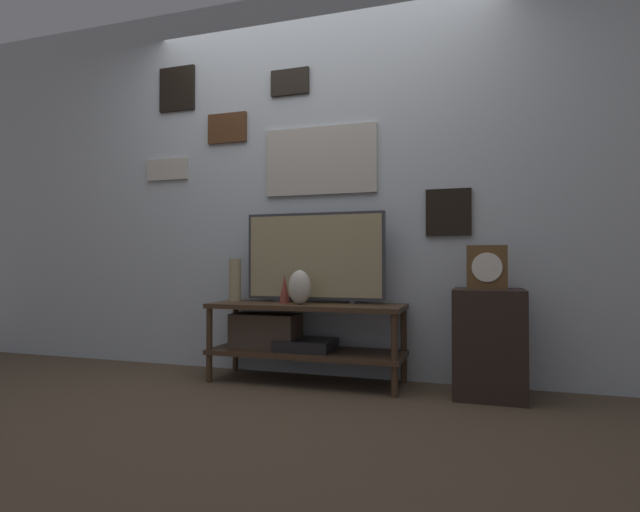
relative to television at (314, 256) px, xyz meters
The scene contains 9 objects.
ground_plane 0.89m from the television, 94.22° to the right, with size 12.00×12.00×0.00m, color #4C3D2D.
wall_back 0.57m from the television, 99.94° to the left, with size 6.40×0.08×2.70m.
media_console 0.52m from the television, 143.78° to the right, with size 1.27×0.42×0.51m.
television is the anchor object (origin of this frame).
vase_urn_stoneware 0.26m from the television, 107.52° to the right, with size 0.15×0.10×0.22m.
vase_tall_ceramic 0.59m from the television, behind, with size 0.08×0.08×0.29m.
vase_slim_bronze 0.29m from the television, 152.55° to the right, with size 0.07×0.07×0.19m.
side_table 1.21m from the television, ahead, with size 0.40×0.40×0.62m.
mantel_clock 1.09m from the television, ahead, with size 0.22×0.11×0.25m.
Camera 1 is at (1.07, -2.80, 0.77)m, focal length 28.00 mm.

